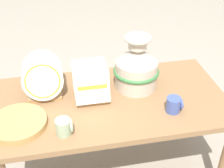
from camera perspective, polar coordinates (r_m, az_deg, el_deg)
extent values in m
cube|color=olive|center=(1.86, 0.00, -3.25)|extent=(1.37, 0.72, 0.03)
cylinder|color=olive|center=(2.30, -17.38, -6.43)|extent=(0.06, 0.06, 0.58)
cylinder|color=olive|center=(2.45, 13.29, -2.79)|extent=(0.06, 0.06, 0.58)
cylinder|color=beige|center=(1.92, 4.42, 1.85)|extent=(0.26, 0.26, 0.18)
cone|color=beige|center=(1.85, 4.60, 5.36)|extent=(0.26, 0.26, 0.09)
cylinder|color=beige|center=(1.82, 4.71, 7.48)|extent=(0.11, 0.11, 0.06)
torus|color=beige|center=(1.80, 4.76, 8.36)|extent=(0.16, 0.16, 0.02)
torus|color=#38753D|center=(1.91, 4.45, 2.39)|extent=(0.28, 0.28, 0.02)
cube|color=tan|center=(1.93, -12.14, -1.58)|extent=(0.20, 0.16, 0.02)
cylinder|color=tan|center=(1.96, -14.30, 0.28)|extent=(0.01, 0.01, 0.06)
cylinder|color=tan|center=(1.96, -10.32, 0.72)|extent=(0.01, 0.01, 0.06)
cylinder|color=white|center=(1.80, -12.58, 0.47)|extent=(0.23, 0.07, 0.23)
torus|color=gold|center=(1.80, -12.58, 0.45)|extent=(0.20, 0.06, 0.20)
cylinder|color=white|center=(1.84, -12.60, 1.27)|extent=(0.23, 0.07, 0.23)
cylinder|color=white|center=(1.88, -12.61, 2.04)|extent=(0.23, 0.07, 0.23)
cylinder|color=white|center=(1.92, -12.63, 2.77)|extent=(0.23, 0.07, 0.23)
cube|color=tan|center=(1.86, -3.80, -2.19)|extent=(0.20, 0.16, 0.02)
cylinder|color=tan|center=(1.89, -6.18, -0.26)|extent=(0.01, 0.01, 0.06)
cylinder|color=tan|center=(1.90, -2.07, 0.19)|extent=(0.01, 0.01, 0.06)
cube|color=white|center=(1.74, -3.61, -0.61)|extent=(0.20, 0.06, 0.19)
cube|color=white|center=(1.80, -3.93, 0.65)|extent=(0.20, 0.06, 0.19)
cube|color=white|center=(1.86, -4.23, 1.84)|extent=(0.20, 0.06, 0.19)
cube|color=gold|center=(1.74, -3.60, -0.63)|extent=(0.17, 0.01, 0.02)
cylinder|color=tan|center=(1.74, -16.71, -7.21)|extent=(0.30, 0.30, 0.01)
cylinder|color=tan|center=(1.73, -16.75, -6.99)|extent=(0.30, 0.30, 0.01)
cylinder|color=tan|center=(1.73, -16.80, -6.76)|extent=(0.30, 0.30, 0.01)
cylinder|color=tan|center=(1.72, -16.85, -6.54)|extent=(0.30, 0.30, 0.01)
cylinder|color=#9EB28E|center=(1.62, -8.89, -7.78)|extent=(0.08, 0.08, 0.09)
torus|color=#9EB28E|center=(1.61, -7.46, -7.57)|extent=(0.01, 0.07, 0.07)
cylinder|color=#42569E|center=(1.77, 11.15, -3.73)|extent=(0.08, 0.08, 0.09)
torus|color=#42569E|center=(1.78, 12.37, -3.51)|extent=(0.01, 0.07, 0.07)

